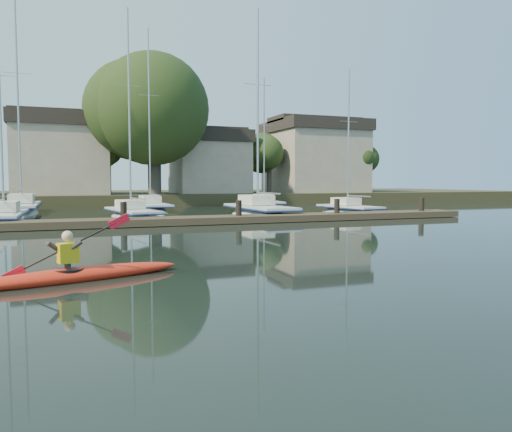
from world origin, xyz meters
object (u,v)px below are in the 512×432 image
object	(u,v)px
sailboat_4	(349,216)
sailboat_7	(265,210)
sailboat_3	(259,220)
sailboat_1	(4,227)
sailboat_2	(132,221)
sailboat_6	(151,213)
kayak	(75,272)
dock	(184,220)
sailboat_5	(22,216)

from	to	relation	value
sailboat_4	sailboat_7	world-z (taller)	sailboat_7
sailboat_3	sailboat_4	world-z (taller)	sailboat_3
sailboat_1	sailboat_3	xyz separation A→B (m)	(14.47, 0.16, -0.03)
sailboat_1	sailboat_4	world-z (taller)	sailboat_1
sailboat_2	sailboat_6	size ratio (longest dim) A/B	0.92
kayak	sailboat_7	distance (m)	30.99
kayak	sailboat_4	world-z (taller)	sailboat_4
kayak	sailboat_3	world-z (taller)	sailboat_3
dock	sailboat_2	xyz separation A→B (m)	(-1.98, 5.12, -0.37)
sailboat_3	sailboat_7	size ratio (longest dim) A/B	1.20
dock	sailboat_6	size ratio (longest dim) A/B	2.31
sailboat_3	sailboat_6	world-z (taller)	sailboat_6
kayak	sailboat_7	world-z (taller)	sailboat_7
kayak	sailboat_7	xyz separation A→B (m)	(15.38, 26.90, -0.37)
sailboat_1	sailboat_6	xyz separation A→B (m)	(9.05, 8.66, 0.01)
sailboat_5	dock	bearing A→B (deg)	-55.91
sailboat_1	sailboat_4	bearing A→B (deg)	1.38
kayak	sailboat_1	size ratio (longest dim) A/B	0.37
sailboat_2	sailboat_5	size ratio (longest dim) A/B	0.82
sailboat_4	sailboat_2	bearing A→B (deg)	169.40
sailboat_2	sailboat_4	distance (m)	14.30
kayak	sailboat_2	distance (m)	18.87
kayak	sailboat_6	size ratio (longest dim) A/B	0.34
sailboat_4	sailboat_6	size ratio (longest dim) A/B	0.74
kayak	sailboat_6	distance (m)	26.59
sailboat_1	sailboat_6	distance (m)	12.53
sailboat_2	sailboat_6	bearing A→B (deg)	64.56
kayak	sailboat_3	size ratio (longest dim) A/B	0.35
sailboat_3	sailboat_6	distance (m)	10.09
kayak	sailboat_2	size ratio (longest dim) A/B	0.37
kayak	sailboat_2	xyz separation A→B (m)	(3.50, 18.54, -0.36)
dock	sailboat_5	xyz separation A→B (m)	(-8.56, 12.58, -0.41)
sailboat_3	dock	bearing A→B (deg)	-146.87
dock	sailboat_4	distance (m)	12.91
sailboat_3	sailboat_6	xyz separation A→B (m)	(-5.42, 8.50, 0.04)
sailboat_6	sailboat_7	bearing A→B (deg)	4.77
sailboat_1	sailboat_5	world-z (taller)	sailboat_5
sailboat_2	sailboat_4	xyz separation A→B (m)	(14.25, -1.11, -0.01)
sailboat_3	sailboat_4	size ratio (longest dim) A/B	1.32
sailboat_6	sailboat_4	bearing A→B (deg)	-36.41
kayak	sailboat_2	bearing A→B (deg)	62.85
sailboat_1	sailboat_4	distance (m)	21.00
sailboat_6	sailboat_5	bearing A→B (deg)	178.73
kayak	dock	size ratio (longest dim) A/B	0.15
sailboat_7	kayak	bearing A→B (deg)	-112.92
sailboat_2	sailboat_3	world-z (taller)	sailboat_3
sailboat_1	sailboat_2	size ratio (longest dim) A/B	0.99
sailboat_5	sailboat_1	bearing A→B (deg)	-91.32
sailboat_4	sailboat_7	bearing A→B (deg)	97.88
sailboat_4	sailboat_5	size ratio (longest dim) A/B	0.66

